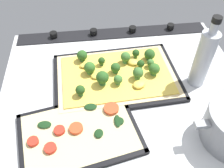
# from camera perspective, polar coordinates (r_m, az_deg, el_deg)

# --- Properties ---
(ground_plane) EXTENTS (0.78, 0.72, 0.03)m
(ground_plane) POSITION_cam_1_polar(r_m,az_deg,el_deg) (0.77, 3.25, -3.26)
(ground_plane) COLOR silver
(stove_control_panel) EXTENTS (0.75, 0.07, 0.03)m
(stove_control_panel) POSITION_cam_1_polar(r_m,az_deg,el_deg) (1.00, 0.28, 11.82)
(stove_control_panel) COLOR black
(stove_control_panel) RESTS_ON ground_plane
(baking_tray_front) EXTENTS (0.41, 0.30, 0.01)m
(baking_tray_front) POSITION_cam_1_polar(r_m,az_deg,el_deg) (0.81, 1.01, 1.51)
(baking_tray_front) COLOR black
(baking_tray_front) RESTS_ON ground_plane
(broccoli_pizza) EXTENTS (0.39, 0.27, 0.06)m
(broccoli_pizza) POSITION_cam_1_polar(r_m,az_deg,el_deg) (0.80, 1.10, 2.56)
(broccoli_pizza) COLOR beige
(broccoli_pizza) RESTS_ON baking_tray_front
(baking_tray_back) EXTENTS (0.35, 0.27, 0.01)m
(baking_tray_back) POSITION_cam_1_polar(r_m,az_deg,el_deg) (0.68, -7.57, -11.45)
(baking_tray_back) COLOR black
(baking_tray_back) RESTS_ON ground_plane
(veggie_pizza_back) EXTENTS (0.32, 0.25, 0.02)m
(veggie_pizza_back) POSITION_cam_1_polar(r_m,az_deg,el_deg) (0.67, -7.60, -10.95)
(veggie_pizza_back) COLOR beige
(veggie_pizza_back) RESTS_ON baking_tray_back
(oil_bottle) EXTENTS (0.05, 0.05, 0.24)m
(oil_bottle) POSITION_cam_1_polar(r_m,az_deg,el_deg) (0.78, 20.45, 5.66)
(oil_bottle) COLOR #B7BCC6
(oil_bottle) RESTS_ON ground_plane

